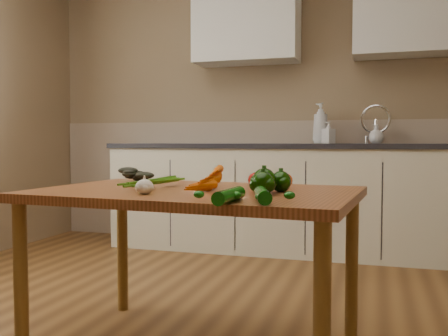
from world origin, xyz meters
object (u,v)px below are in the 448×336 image
object	(u,v)px
zucchini_b	(229,196)
soap_bottle_c	(376,134)
garlic_bulb	(144,187)
tomato_c	(284,181)
zucchini_a	(263,195)
pepper_a	(264,181)
carrot_bunch	(191,182)
pepper_c	(263,183)
tomato_a	(256,180)
pepper_b	(281,182)
soap_bottle_b	(329,133)
soap_bottle_a	(321,123)
tomato_b	(280,182)
leafy_greens	(138,173)
table	(196,208)

from	to	relation	value
zucchini_b	soap_bottle_c	bearing A→B (deg)	80.16
garlic_bulb	tomato_c	bearing A→B (deg)	40.36
zucchini_a	zucchini_b	world-z (taller)	same
pepper_a	zucchini_b	world-z (taller)	pepper_a
carrot_bunch	pepper_c	size ratio (longest dim) A/B	2.83
tomato_a	pepper_b	bearing A→B (deg)	-47.18
soap_bottle_b	tomato_a	bearing A→B (deg)	33.15
carrot_bunch	pepper_c	bearing A→B (deg)	-14.92
soap_bottle_a	soap_bottle_c	size ratio (longest dim) A/B	2.19
pepper_a	tomato_b	distance (m)	0.18
zucchini_a	pepper_b	bearing A→B (deg)	91.00
leafy_greens	tomato_a	xyz separation A→B (m)	(0.65, -0.15, -0.01)
soap_bottle_b	pepper_c	bearing A→B (deg)	35.77
pepper_b	tomato_c	bearing A→B (deg)	95.54
soap_bottle_a	carrot_bunch	world-z (taller)	soap_bottle_a
pepper_b	zucchini_a	size ratio (longest dim) A/B	0.46
garlic_bulb	pepper_c	xyz separation A→B (m)	(0.44, 0.12, 0.01)
zucchini_b	garlic_bulb	bearing A→B (deg)	158.47
leafy_greens	pepper_b	world-z (taller)	leafy_greens
soap_bottle_a	pepper_b	world-z (taller)	soap_bottle_a
pepper_b	tomato_c	xyz separation A→B (m)	(-0.01, 0.15, -0.01)
table	tomato_c	bearing A→B (deg)	28.64
tomato_c	zucchini_a	world-z (taller)	tomato_c
soap_bottle_c	leafy_greens	world-z (taller)	soap_bottle_c
pepper_b	tomato_b	size ratio (longest dim) A/B	1.27
garlic_bulb	zucchini_b	world-z (taller)	garlic_bulb
soap_bottle_a	tomato_c	bearing A→B (deg)	50.64
soap_bottle_c	zucchini_b	bearing A→B (deg)	-26.56
carrot_bunch	soap_bottle_c	bearing A→B (deg)	76.17
soap_bottle_a	garlic_bulb	bearing A→B (deg)	39.71
soap_bottle_a	pepper_a	distance (m)	2.35
pepper_a	zucchini_a	world-z (taller)	pepper_a
table	soap_bottle_c	world-z (taller)	soap_bottle_c
pepper_c	garlic_bulb	bearing A→B (deg)	-164.55
carrot_bunch	garlic_bulb	bearing A→B (deg)	-108.79
pepper_c	zucchini_b	world-z (taller)	pepper_c
tomato_b	zucchini_b	world-z (taller)	tomato_b
garlic_bulb	pepper_a	size ratio (longest dim) A/B	0.72
tomato_b	tomato_a	bearing A→B (deg)	165.11
soap_bottle_c	tomato_c	distance (m)	2.15
carrot_bunch	zucchini_a	world-z (taller)	carrot_bunch
carrot_bunch	pepper_a	world-z (taller)	pepper_a
soap_bottle_b	carrot_bunch	bearing A→B (deg)	27.04
carrot_bunch	tomato_c	distance (m)	0.40
zucchini_b	zucchini_a	bearing A→B (deg)	19.25
pepper_c	zucchini_b	xyz separation A→B (m)	(-0.05, -0.27, -0.02)
soap_bottle_c	garlic_bulb	bearing A→B (deg)	-35.38
soap_bottle_c	tomato_a	bearing A→B (deg)	-29.97
tomato_b	tomato_c	size ratio (longest dim) A/B	0.88
soap_bottle_b	zucchini_b	size ratio (longest dim) A/B	0.83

